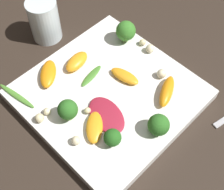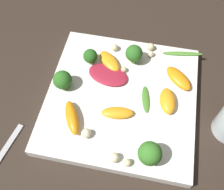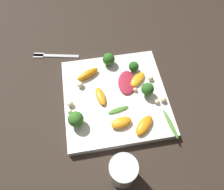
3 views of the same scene
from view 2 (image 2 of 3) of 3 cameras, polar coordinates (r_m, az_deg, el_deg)
ground_plane at (r=0.57m, az=1.96°, el=-1.39°), size 2.40×2.40×0.00m
plate at (r=0.56m, az=2.00°, el=-0.77°), size 0.31×0.31×0.02m
radicchio_leaf_0 at (r=0.57m, az=-0.86°, el=4.45°), size 0.07×0.10×0.01m
orange_segment_0 at (r=0.52m, az=-8.71°, el=-4.85°), size 0.08×0.05×0.02m
orange_segment_1 at (r=0.54m, az=11.98°, el=-1.48°), size 0.06×0.04×0.02m
orange_segment_2 at (r=0.58m, az=14.28°, el=3.56°), size 0.07×0.07×0.02m
orange_segment_3 at (r=0.59m, az=-0.56°, el=7.37°), size 0.07×0.07×0.02m
orange_segment_4 at (r=0.52m, az=1.49°, el=-3.94°), size 0.04×0.07×0.01m
broccoli_floret_0 at (r=0.47m, az=8.24°, el=-12.50°), size 0.04×0.04×0.05m
broccoli_floret_1 at (r=0.58m, az=-4.73°, el=8.37°), size 0.03×0.03×0.04m
broccoli_floret_2 at (r=0.55m, az=-10.72°, el=3.25°), size 0.04×0.04×0.04m
broccoli_floret_3 at (r=0.58m, az=4.81°, el=8.96°), size 0.04×0.04×0.05m
arugula_sprig_0 at (r=0.63m, az=15.09°, el=8.69°), size 0.03×0.09×0.01m
arugula_sprig_1 at (r=0.54m, az=7.36°, el=-0.78°), size 0.06×0.03×0.01m
macadamia_nut_0 at (r=0.57m, az=2.58°, el=5.57°), size 0.01×0.01×0.01m
macadamia_nut_1 at (r=0.48m, az=0.51°, el=-13.49°), size 0.02×0.02×0.02m
macadamia_nut_2 at (r=0.62m, az=8.39°, el=10.34°), size 0.02×0.02×0.02m
macadamia_nut_3 at (r=0.61m, az=8.37°, el=8.85°), size 0.01×0.01×0.01m
macadamia_nut_4 at (r=0.48m, az=3.37°, el=-14.49°), size 0.01×0.01×0.01m
macadamia_nut_5 at (r=0.61m, az=0.55°, el=10.33°), size 0.02×0.02×0.02m
macadamia_nut_6 at (r=0.50m, az=-5.65°, el=-8.31°), size 0.02×0.02×0.02m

